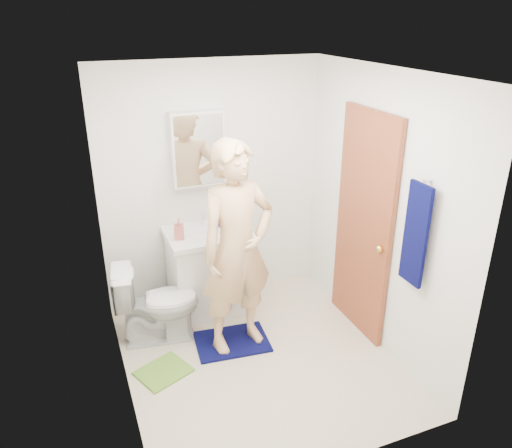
{
  "coord_description": "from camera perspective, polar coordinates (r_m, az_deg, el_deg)",
  "views": [
    {
      "loc": [
        -1.33,
        -3.26,
        2.8
      ],
      "look_at": [
        0.08,
        0.25,
        1.16
      ],
      "focal_mm": 35.0,
      "sensor_mm": 36.0,
      "label": 1
    }
  ],
  "objects": [
    {
      "name": "bath_mat",
      "position": [
        4.67,
        -2.77,
        -13.28
      ],
      "size": [
        0.69,
        0.53,
        0.02
      ],
      "primitive_type": "cube",
      "rotation": [
        0.0,
        0.0,
        -0.11
      ],
      "color": "#06083D",
      "rests_on": "floor"
    },
    {
      "name": "faucet",
      "position": [
        4.89,
        -6.16,
        0.56
      ],
      "size": [
        0.03,
        0.03,
        0.12
      ],
      "primitive_type": "cylinder",
      "color": "silver",
      "rests_on": "countertop"
    },
    {
      "name": "wall_back",
      "position": [
        4.93,
        -5.0,
        4.41
      ],
      "size": [
        2.2,
        0.02,
        2.4
      ],
      "primitive_type": "cube",
      "color": "silver",
      "rests_on": "ground"
    },
    {
      "name": "toilet",
      "position": [
        4.61,
        -11.22,
        -8.83
      ],
      "size": [
        0.79,
        0.52,
        0.75
      ],
      "primitive_type": "imported",
      "rotation": [
        0.0,
        0.0,
        1.42
      ],
      "color": "white",
      "rests_on": "floor"
    },
    {
      "name": "mirror_panel",
      "position": [
        4.65,
        -6.47,
        8.35
      ],
      "size": [
        0.46,
        0.01,
        0.66
      ],
      "primitive_type": "cube",
      "color": "white",
      "rests_on": "wall_back"
    },
    {
      "name": "countertop",
      "position": [
        4.76,
        -5.52,
        -1.16
      ],
      "size": [
        0.79,
        0.59,
        0.05
      ],
      "primitive_type": "cube",
      "color": "white",
      "rests_on": "vanity_cabinet"
    },
    {
      "name": "ceiling",
      "position": [
        3.54,
        0.36,
        17.14
      ],
      "size": [
        2.2,
        2.4,
        0.02
      ],
      "primitive_type": "cube",
      "color": "white",
      "rests_on": "ground"
    },
    {
      "name": "towel",
      "position": [
        3.9,
        17.78,
        -1.18
      ],
      "size": [
        0.03,
        0.24,
        0.8
      ],
      "primitive_type": "cube",
      "color": "#06083D",
      "rests_on": "wall_right"
    },
    {
      "name": "soap_dispenser",
      "position": [
        4.61,
        -8.8,
        -0.55
      ],
      "size": [
        0.11,
        0.11,
        0.19
      ],
      "primitive_type": "imported",
      "rotation": [
        0.0,
        0.0,
        -0.26
      ],
      "color": "#C95D5E",
      "rests_on": "countertop"
    },
    {
      "name": "toothbrush_cup",
      "position": [
        4.84,
        -3.88,
        0.33
      ],
      "size": [
        0.16,
        0.16,
        0.11
      ],
      "primitive_type": "imported",
      "rotation": [
        0.0,
        0.0,
        -0.15
      ],
      "color": "#67397E",
      "rests_on": "countertop"
    },
    {
      "name": "medicine_cabinet",
      "position": [
        4.71,
        -6.68,
        8.52
      ],
      "size": [
        0.5,
        0.12,
        0.7
      ],
      "primitive_type": "cube",
      "color": "white",
      "rests_on": "wall_back"
    },
    {
      "name": "green_rug",
      "position": [
        4.41,
        -10.52,
        -16.25
      ],
      "size": [
        0.5,
        0.47,
        0.02
      ],
      "primitive_type": "cube",
      "rotation": [
        0.0,
        0.0,
        0.4
      ],
      "color": "#659C34",
      "rests_on": "floor"
    },
    {
      "name": "wall_right",
      "position": [
        4.37,
        13.93,
        1.26
      ],
      "size": [
        0.02,
        2.4,
        2.4
      ],
      "primitive_type": "cube",
      "color": "silver",
      "rests_on": "ground"
    },
    {
      "name": "vanity_cabinet",
      "position": [
        4.95,
        -5.33,
        -5.63
      ],
      "size": [
        0.75,
        0.55,
        0.8
      ],
      "primitive_type": "cube",
      "color": "white",
      "rests_on": "floor"
    },
    {
      "name": "wall_left",
      "position": [
        3.64,
        -16.15,
        -3.65
      ],
      "size": [
        0.02,
        2.4,
        2.4
      ],
      "primitive_type": "cube",
      "color": "silver",
      "rests_on": "ground"
    },
    {
      "name": "floor",
      "position": [
        4.5,
        0.28,
        -15.17
      ],
      "size": [
        2.2,
        2.4,
        0.02
      ],
      "primitive_type": "cube",
      "color": "beige",
      "rests_on": "ground"
    },
    {
      "name": "door_knob",
      "position": [
        4.3,
        13.97,
        -2.78
      ],
      "size": [
        0.07,
        0.07,
        0.07
      ],
      "primitive_type": "sphere",
      "color": "gold",
      "rests_on": "door"
    },
    {
      "name": "sink_basin",
      "position": [
        4.76,
        -5.52,
        -1.0
      ],
      "size": [
        0.4,
        0.4,
        0.03
      ],
      "primitive_type": "cylinder",
      "color": "white",
      "rests_on": "countertop"
    },
    {
      "name": "wall_front",
      "position": [
        2.92,
        9.44,
        -10.15
      ],
      "size": [
        2.2,
        0.02,
        2.4
      ],
      "primitive_type": "cube",
      "color": "silver",
      "rests_on": "ground"
    },
    {
      "name": "door",
      "position": [
        4.53,
        12.18,
        -0.2
      ],
      "size": [
        0.05,
        0.8,
        2.05
      ],
      "primitive_type": "cube",
      "color": "#A54F2D",
      "rests_on": "ground"
    },
    {
      "name": "towel_hook",
      "position": [
        3.77,
        19.03,
        4.73
      ],
      "size": [
        0.06,
        0.02,
        0.02
      ],
      "primitive_type": "cylinder",
      "rotation": [
        0.0,
        1.57,
        0.0
      ],
      "color": "silver",
      "rests_on": "wall_right"
    },
    {
      "name": "man",
      "position": [
        4.16,
        -2.15,
        -2.89
      ],
      "size": [
        0.75,
        0.57,
        1.86
      ],
      "primitive_type": "imported",
      "rotation": [
        0.0,
        0.0,
        0.19
      ],
      "color": "tan",
      "rests_on": "bath_mat"
    }
  ]
}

